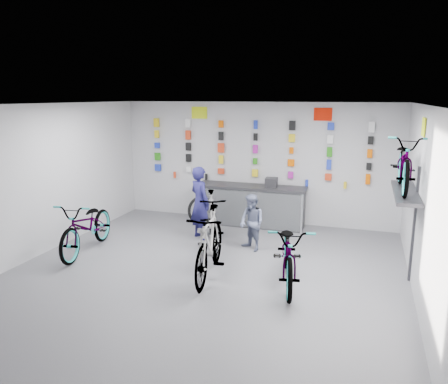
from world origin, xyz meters
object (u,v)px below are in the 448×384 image
(customer, at_px, (252,223))
(bike_left, at_px, (87,226))
(bike_service, at_px, (212,219))
(bike_right, at_px, (289,253))
(bike_center, at_px, (210,244))
(counter, at_px, (251,206))
(clerk, at_px, (200,203))

(customer, bearing_deg, bike_left, -123.65)
(bike_service, bearing_deg, bike_left, -173.22)
(bike_right, bearing_deg, bike_center, 174.50)
(bike_center, distance_m, customer, 1.61)
(counter, bearing_deg, bike_left, -132.81)
(bike_center, bearing_deg, customer, 69.96)
(counter, relative_size, customer, 2.29)
(customer, bearing_deg, bike_service, -150.52)
(counter, height_order, customer, customer)
(bike_left, relative_size, clerk, 1.29)
(clerk, bearing_deg, bike_service, 178.20)
(bike_left, distance_m, customer, 3.36)
(bike_left, bearing_deg, clerk, 31.84)
(bike_left, bearing_deg, counter, 38.72)
(bike_service, xyz_separation_m, customer, (0.91, -0.11, 0.03))
(counter, distance_m, bike_service, 1.68)
(clerk, distance_m, customer, 1.38)
(clerk, height_order, customer, clerk)
(counter, distance_m, bike_right, 3.48)
(counter, height_order, clerk, clerk)
(counter, height_order, bike_service, bike_service)
(bike_right, xyz_separation_m, customer, (-1.02, 1.41, 0.04))
(clerk, relative_size, customer, 1.38)
(counter, xyz_separation_m, bike_service, (-0.43, -1.62, 0.08))
(counter, relative_size, bike_right, 1.28)
(bike_center, bearing_deg, bike_left, 164.14)
(bike_left, bearing_deg, customer, 11.74)
(customer, bearing_deg, bike_center, -66.39)
(counter, bearing_deg, bike_center, -87.76)
(bike_right, bearing_deg, clerk, 129.67)
(bike_service, distance_m, clerk, 0.55)
(bike_left, xyz_separation_m, clerk, (1.85, 1.57, 0.26))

